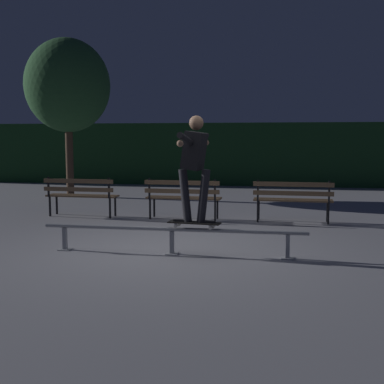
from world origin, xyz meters
name	(u,v)px	position (x,y,z in m)	size (l,w,h in m)	color
ground_plane	(175,251)	(0.00, 0.00, 0.00)	(90.00, 90.00, 0.00)	gray
hedge_backdrop	(234,154)	(0.00, 11.00, 1.14)	(24.00, 1.20, 2.28)	#193D1E
grind_rail	(172,233)	(0.00, -0.23, 0.31)	(3.99, 0.18, 0.41)	gray
skateboard	(194,223)	(0.34, -0.23, 0.48)	(0.80, 0.30, 0.09)	black
skateboarder	(195,160)	(0.34, -0.23, 1.42)	(0.63, 1.40, 1.56)	black
park_bench_leftmost	(81,193)	(-2.70, 2.86, 0.54)	(1.61, 0.47, 0.88)	black
park_bench_left_center	(183,195)	(-0.41, 2.86, 0.54)	(1.61, 0.47, 0.88)	black
park_bench_right_center	(293,197)	(1.87, 2.86, 0.54)	(1.61, 0.47, 0.88)	black
tree_far_left	(68,86)	(-4.52, 6.48, 3.25)	(2.47, 2.47, 4.62)	#4C3828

